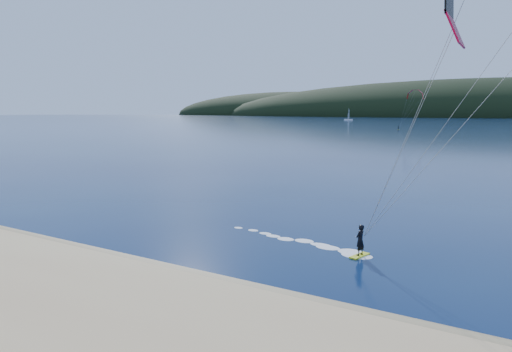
{
  "coord_description": "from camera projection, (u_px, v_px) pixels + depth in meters",
  "views": [
    {
      "loc": [
        17.3,
        -13.53,
        8.98
      ],
      "look_at": [
        3.38,
        10.0,
        5.0
      ],
      "focal_mm": 31.63,
      "sensor_mm": 36.0,
      "label": 1
    }
  ],
  "objects": [
    {
      "name": "ground",
      "position": [
        89.0,
        300.0,
        21.54
      ],
      "size": [
        1800.0,
        1800.0,
        0.0
      ],
      "primitive_type": "plane",
      "color": "#08173C",
      "rests_on": "ground"
    },
    {
      "name": "wet_sand",
      "position": [
        155.0,
        271.0,
        25.36
      ],
      "size": [
        220.0,
        2.5,
        0.1
      ],
      "color": "olive",
      "rests_on": "ground"
    },
    {
      "name": "headland",
      "position": [
        511.0,
        117.0,
        655.96
      ],
      "size": [
        1200.0,
        310.0,
        140.0
      ],
      "color": "black",
      "rests_on": "ground"
    },
    {
      "name": "kitesurfer_far",
      "position": [
        415.0,
        98.0,
        204.88
      ],
      "size": [
        11.79,
        5.51,
        16.61
      ],
      "color": "yellow",
      "rests_on": "ground"
    },
    {
      "name": "sailboat",
      "position": [
        348.0,
        119.0,
        419.24
      ],
      "size": [
        8.16,
        5.12,
        11.39
      ],
      "color": "white",
      "rests_on": "ground"
    }
  ]
}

